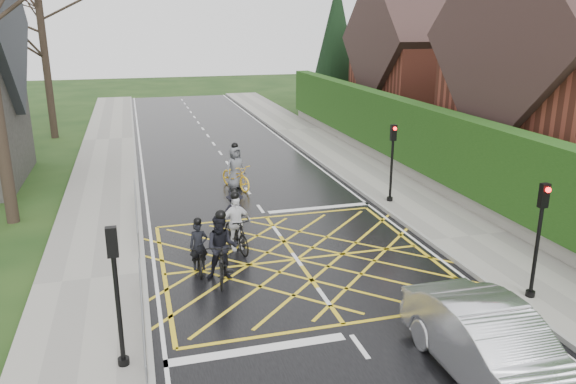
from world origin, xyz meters
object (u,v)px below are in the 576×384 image
cyclist_back (222,254)px  cyclist_lead (236,173)px  cyclist_front (236,229)px  cyclist_rear (199,254)px  car (493,348)px  cyclist_mid (235,219)px

cyclist_back → cyclist_lead: bearing=89.6°
cyclist_front → cyclist_lead: 6.88m
cyclist_front → cyclist_lead: size_ratio=0.91×
cyclist_rear → cyclist_lead: 8.41m
cyclist_back → car: (4.45, -6.13, 0.01)m
car → cyclist_lead: bearing=98.9°
cyclist_back → cyclist_lead: (2.00, 8.80, -0.08)m
cyclist_rear → cyclist_front: bearing=45.8°
cyclist_rear → cyclist_lead: (2.56, 8.01, 0.18)m
car → cyclist_front: bearing=113.9°
cyclist_back → cyclist_mid: size_ratio=1.21×
cyclist_mid → cyclist_lead: bearing=80.8°
cyclist_rear → cyclist_back: bearing=-52.2°
cyclist_back → cyclist_rear: bearing=137.7°
cyclist_mid → cyclist_lead: (1.05, 5.58, 0.08)m
cyclist_back → cyclist_front: size_ratio=1.07×
cyclist_rear → cyclist_front: 1.82m
cyclist_back → cyclist_mid: 3.36m
cyclist_rear → car: cyclist_rear is taller
cyclist_rear → cyclist_back: (0.55, -0.78, 0.26)m
cyclist_back → cyclist_lead: 9.02m
cyclist_back → car: size_ratio=0.44×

